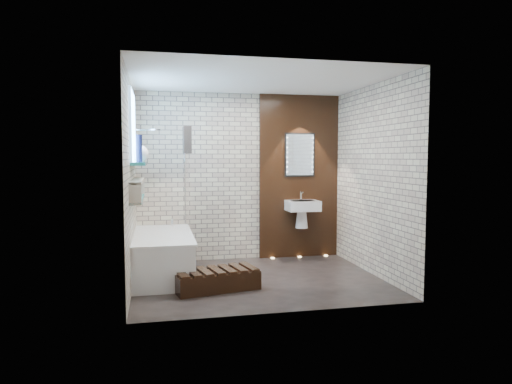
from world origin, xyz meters
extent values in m
plane|color=black|center=(0.00, 0.00, 0.00)|extent=(3.20, 3.20, 0.00)
cube|color=#A49282|center=(0.00, 1.30, 1.30)|extent=(3.20, 0.04, 2.60)
cube|color=#A49282|center=(0.00, -1.30, 1.30)|extent=(3.20, 0.04, 2.60)
cube|color=#A49282|center=(-1.60, 0.00, 1.30)|extent=(0.04, 2.60, 2.60)
cube|color=#A49282|center=(1.60, 0.00, 1.30)|extent=(0.04, 2.60, 2.60)
plane|color=white|center=(0.00, 0.00, 2.60)|extent=(3.20, 3.20, 0.00)
cube|color=black|center=(0.95, 1.27, 1.30)|extent=(1.30, 0.06, 2.60)
cube|color=#7FADE0|center=(-1.59, 0.35, 2.00)|extent=(0.03, 1.00, 0.90)
cube|color=teal|center=(-1.51, 0.35, 1.53)|extent=(0.18, 1.00, 0.04)
cube|color=teal|center=(-1.53, 0.15, 1.08)|extent=(0.14, 1.30, 0.03)
cube|color=#B2A899|center=(-1.53, 0.15, 1.32)|extent=(0.14, 1.30, 0.03)
cube|color=#B2A899|center=(-1.53, -0.48, 1.20)|extent=(0.14, 0.03, 0.26)
cube|color=#B2A899|center=(-1.53, 0.79, 1.20)|extent=(0.14, 0.03, 0.26)
cube|color=white|center=(-1.23, 0.45, 0.28)|extent=(0.75, 1.70, 0.55)
cube|color=white|center=(-1.23, 0.45, 0.57)|extent=(0.79, 1.74, 0.03)
cylinder|color=silver|center=(-1.08, 1.18, 0.64)|extent=(0.04, 0.04, 0.12)
cube|color=white|center=(-0.87, 0.89, 1.28)|extent=(0.01, 0.78, 1.40)
cube|color=black|center=(-0.87, 0.65, 1.85)|extent=(0.11, 0.28, 0.37)
cylinder|color=silver|center=(-1.30, 0.95, 2.00)|extent=(0.18, 0.18, 0.02)
cube|color=white|center=(0.95, 1.06, 0.85)|extent=(0.50, 0.36, 0.16)
cone|color=white|center=(0.95, 1.11, 0.63)|extent=(0.20, 0.20, 0.28)
cylinder|color=silver|center=(0.95, 1.16, 1.00)|extent=(0.03, 0.03, 0.14)
cube|color=black|center=(0.95, 1.24, 1.65)|extent=(0.50, 0.02, 0.70)
cube|color=silver|center=(0.95, 1.23, 1.65)|extent=(0.45, 0.01, 0.65)
cube|color=black|center=(-0.60, -0.32, 0.11)|extent=(1.08, 0.64, 0.22)
cylinder|color=maroon|center=(-1.53, -0.18, 1.17)|extent=(0.06, 0.06, 0.14)
cylinder|color=maroon|center=(-1.53, 0.55, 1.18)|extent=(0.07, 0.07, 0.16)
cylinder|color=#935D16|center=(-1.53, -0.02, 1.15)|extent=(0.05, 0.05, 0.10)
cylinder|color=#121633|center=(-1.50, 0.14, 1.72)|extent=(0.08, 0.08, 0.34)
sphere|color=white|center=(-1.50, 0.35, 1.66)|extent=(0.22, 0.22, 0.22)
sphere|color=#121633|center=(-1.50, 0.69, 1.64)|extent=(0.18, 0.18, 0.18)
cylinder|color=#FFD899|center=(0.50, 1.20, 0.01)|extent=(0.06, 0.06, 0.01)
cylinder|color=#FFD899|center=(0.95, 1.20, 0.01)|extent=(0.06, 0.06, 0.01)
cylinder|color=#FFD899|center=(1.40, 1.20, 0.01)|extent=(0.06, 0.06, 0.01)
camera|label=1|loc=(-1.29, -5.79, 1.61)|focal=32.18mm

